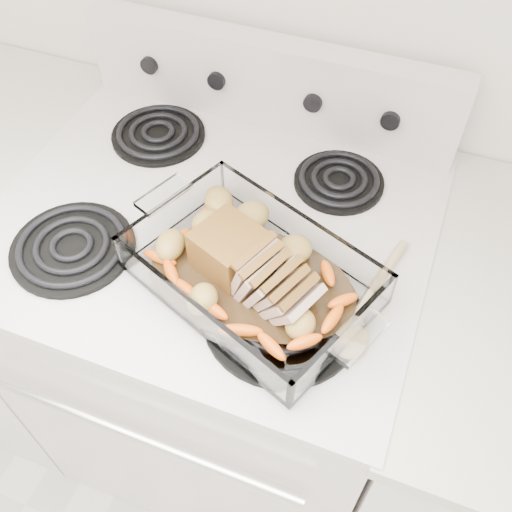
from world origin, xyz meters
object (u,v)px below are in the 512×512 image
(pork_roast, at_px, (244,264))
(baking_dish, at_px, (251,276))
(electric_range, at_px, (224,342))
(counter_right, at_px, (504,442))

(pork_roast, bearing_deg, baking_dish, -20.60)
(electric_range, distance_m, pork_roast, 0.53)
(baking_dish, bearing_deg, electric_range, 156.65)
(counter_right, distance_m, pork_roast, 0.77)
(counter_right, height_order, pork_roast, pork_roast)
(electric_range, bearing_deg, pork_roast, -48.22)
(electric_range, xyz_separation_m, baking_dish, (0.12, -0.12, 0.48))
(electric_range, bearing_deg, baking_dish, -45.06)
(electric_range, distance_m, counter_right, 0.67)
(baking_dish, distance_m, pork_roast, 0.03)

